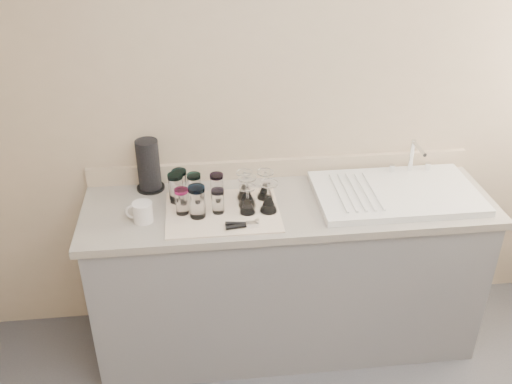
{
  "coord_description": "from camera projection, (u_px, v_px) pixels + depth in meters",
  "views": [
    {
      "loc": [
        -0.44,
        -1.21,
        2.38
      ],
      "look_at": [
        -0.17,
        1.15,
        1.0
      ],
      "focal_mm": 40.0,
      "sensor_mm": 36.0,
      "label": 1
    }
  ],
  "objects": [
    {
      "name": "can_opener",
      "position": [
        242.0,
        225.0,
        2.65
      ],
      "size": [
        0.16,
        0.06,
        0.02
      ],
      "color": "silver",
      "rests_on": "dish_towel"
    },
    {
      "name": "sink_unit",
      "position": [
        396.0,
        192.0,
        2.91
      ],
      "size": [
        0.82,
        0.5,
        0.22
      ],
      "color": "white",
      "rests_on": "counter_unit"
    },
    {
      "name": "tumbler_lavender",
      "position": [
        218.0,
        201.0,
        2.73
      ],
      "size": [
        0.06,
        0.06,
        0.12
      ],
      "color": "white",
      "rests_on": "dish_towel"
    },
    {
      "name": "goblet_back_left",
      "position": [
        245.0,
        189.0,
        2.86
      ],
      "size": [
        0.08,
        0.08,
        0.15
      ],
      "color": "white",
      "rests_on": "dish_towel"
    },
    {
      "name": "tumbler_purple",
      "position": [
        217.0,
        186.0,
        2.85
      ],
      "size": [
        0.07,
        0.07,
        0.13
      ],
      "color": "white",
      "rests_on": "dish_towel"
    },
    {
      "name": "tumbler_teal",
      "position": [
        176.0,
        188.0,
        2.82
      ],
      "size": [
        0.08,
        0.08,
        0.15
      ],
      "color": "white",
      "rests_on": "dish_towel"
    },
    {
      "name": "counter_unit",
      "position": [
        287.0,
        273.0,
        3.08
      ],
      "size": [
        2.06,
        0.62,
        0.9
      ],
      "color": "slate",
      "rests_on": "ground"
    },
    {
      "name": "goblet_extra",
      "position": [
        247.0,
        196.0,
        2.79
      ],
      "size": [
        0.09,
        0.09,
        0.16
      ],
      "color": "white",
      "rests_on": "dish_towel"
    },
    {
      "name": "tumbler_blue",
      "position": [
        197.0,
        201.0,
        2.69
      ],
      "size": [
        0.08,
        0.08,
        0.16
      ],
      "color": "white",
      "rests_on": "dish_towel"
    },
    {
      "name": "goblet_front_left",
      "position": [
        247.0,
        204.0,
        2.74
      ],
      "size": [
        0.08,
        0.08,
        0.14
      ],
      "color": "white",
      "rests_on": "dish_towel"
    },
    {
      "name": "tumbler_extra",
      "position": [
        180.0,
        183.0,
        2.86
      ],
      "size": [
        0.07,
        0.07,
        0.15
      ],
      "color": "white",
      "rests_on": "dish_towel"
    },
    {
      "name": "goblet_front_right",
      "position": [
        269.0,
        201.0,
        2.75
      ],
      "size": [
        0.09,
        0.09,
        0.16
      ],
      "color": "white",
      "rests_on": "dish_towel"
    },
    {
      "name": "goblet_back_right",
      "position": [
        265.0,
        189.0,
        2.86
      ],
      "size": [
        0.08,
        0.08,
        0.15
      ],
      "color": "white",
      "rests_on": "dish_towel"
    },
    {
      "name": "dish_towel",
      "position": [
        223.0,
        212.0,
        2.77
      ],
      "size": [
        0.55,
        0.42,
        0.01
      ],
      "primitive_type": "cube",
      "color": "white",
      "rests_on": "counter_unit"
    },
    {
      "name": "tumbler_cyan",
      "position": [
        194.0,
        186.0,
        2.84
      ],
      "size": [
        0.07,
        0.07,
        0.14
      ],
      "color": "white",
      "rests_on": "dish_towel"
    },
    {
      "name": "tumbler_magenta",
      "position": [
        182.0,
        201.0,
        2.72
      ],
      "size": [
        0.07,
        0.07,
        0.13
      ],
      "color": "white",
      "rests_on": "dish_towel"
    },
    {
      "name": "room_envelope",
      "position": [
        371.0,
        223.0,
        1.5
      ],
      "size": [
        3.54,
        3.5,
        2.52
      ],
      "color": "#4B4B50",
      "rests_on": "ground"
    },
    {
      "name": "white_mug",
      "position": [
        142.0,
        212.0,
        2.69
      ],
      "size": [
        0.14,
        0.11,
        0.1
      ],
      "color": "silver",
      "rests_on": "counter_unit"
    },
    {
      "name": "paper_towel_roll",
      "position": [
        149.0,
        166.0,
        2.91
      ],
      "size": [
        0.15,
        0.15,
        0.27
      ],
      "color": "black",
      "rests_on": "counter_unit"
    }
  ]
}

